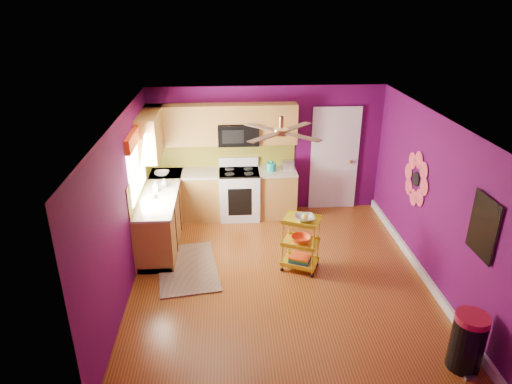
{
  "coord_description": "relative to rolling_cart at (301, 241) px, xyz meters",
  "views": [
    {
      "loc": [
        -0.75,
        -5.96,
        4.07
      ],
      "look_at": [
        -0.34,
        0.4,
        1.28
      ],
      "focal_mm": 32.0,
      "sensor_mm": 36.0,
      "label": 1
    }
  ],
  "objects": [
    {
      "name": "ceiling_fan",
      "position": [
        -0.35,
        -0.01,
        1.78
      ],
      "size": [
        1.01,
        1.01,
        0.26
      ],
      "color": "#BF8C3F",
      "rests_on": "ground"
    },
    {
      "name": "trash_can",
      "position": [
        1.6,
        -2.2,
        -0.14
      ],
      "size": [
        0.42,
        0.44,
        0.74
      ],
      "color": "black",
      "rests_on": "ground"
    },
    {
      "name": "counter_cup",
      "position": [
        -2.37,
        0.83,
        0.48
      ],
      "size": [
        0.12,
        0.12,
        0.1
      ],
      "primitive_type": "imported",
      "color": "white",
      "rests_on": "lower_cabinets"
    },
    {
      "name": "toaster",
      "position": [
        0.05,
        2.04,
        0.52
      ],
      "size": [
        0.22,
        0.15,
        0.18
      ],
      "primitive_type": "cube",
      "color": "beige",
      "rests_on": "lower_cabinets"
    },
    {
      "name": "room_envelope",
      "position": [
        -0.33,
        -0.21,
        1.13
      ],
      "size": [
        4.54,
        5.04,
        2.52
      ],
      "color": "#520949",
      "rests_on": "ground"
    },
    {
      "name": "teal_kettle",
      "position": [
        -0.29,
        1.97,
        0.52
      ],
      "size": [
        0.18,
        0.18,
        0.21
      ],
      "color": "#16AA95",
      "rests_on": "lower_cabinets"
    },
    {
      "name": "counter_dish",
      "position": [
        -2.35,
        1.88,
        0.47
      ],
      "size": [
        0.27,
        0.27,
        0.07
      ],
      "primitive_type": "imported",
      "color": "white",
      "rests_on": "lower_cabinets"
    },
    {
      "name": "rolling_cart",
      "position": [
        0.0,
        0.0,
        0.0
      ],
      "size": [
        0.66,
        0.59,
        0.99
      ],
      "color": "gold",
      "rests_on": "ground"
    },
    {
      "name": "upper_cabinetry",
      "position": [
        -1.6,
        1.96,
        1.29
      ],
      "size": [
        2.8,
        2.3,
        1.26
      ],
      "color": "olive",
      "rests_on": "ground"
    },
    {
      "name": "left_window",
      "position": [
        -2.57,
        0.84,
        1.23
      ],
      "size": [
        0.08,
        1.35,
        1.08
      ],
      "color": "white",
      "rests_on": "ground"
    },
    {
      "name": "right_wall_art",
      "position": [
        1.87,
        -0.55,
        0.94
      ],
      "size": [
        0.04,
        2.74,
        1.04
      ],
      "color": "black",
      "rests_on": "ground"
    },
    {
      "name": "soap_bottle_a",
      "position": [
        -2.36,
        1.1,
        0.53
      ],
      "size": [
        0.09,
        0.09,
        0.19
      ],
      "primitive_type": "imported",
      "color": "#EA3F72",
      "rests_on": "lower_cabinets"
    },
    {
      "name": "lower_cabinets",
      "position": [
        -1.7,
        1.61,
        -0.07
      ],
      "size": [
        2.81,
        2.31,
        0.94
      ],
      "color": "olive",
      "rests_on": "ground"
    },
    {
      "name": "electric_range",
      "position": [
        -0.9,
        1.96,
        -0.02
      ],
      "size": [
        0.76,
        0.66,
        1.13
      ],
      "color": "white",
      "rests_on": "ground"
    },
    {
      "name": "soap_bottle_b",
      "position": [
        -2.24,
        1.32,
        0.51
      ],
      "size": [
        0.12,
        0.12,
        0.15
      ],
      "primitive_type": "imported",
      "color": "white",
      "rests_on": "lower_cabinets"
    },
    {
      "name": "ground",
      "position": [
        -0.35,
        -0.21,
        -0.51
      ],
      "size": [
        5.0,
        5.0,
        0.0
      ],
      "primitive_type": "plane",
      "color": "#6B3210",
      "rests_on": "ground"
    },
    {
      "name": "shag_rug",
      "position": [
        -1.8,
        0.12,
        -0.5
      ],
      "size": [
        1.12,
        1.61,
        0.02
      ],
      "primitive_type": "cube",
      "rotation": [
        0.0,
        0.0,
        0.15
      ],
      "color": "black",
      "rests_on": "ground"
    },
    {
      "name": "panel_door",
      "position": [
        1.0,
        2.26,
        0.52
      ],
      "size": [
        0.95,
        0.11,
        2.15
      ],
      "color": "white",
      "rests_on": "ground"
    }
  ]
}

